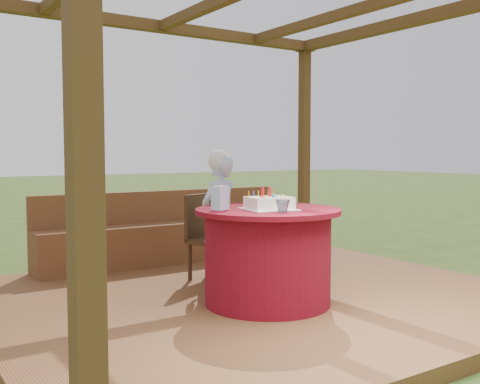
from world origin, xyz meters
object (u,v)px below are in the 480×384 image
bench (169,238)px  elderly_woman (219,216)px  drinking_glass (283,206)px  birthday_cake (269,203)px  table (268,256)px  gift_bag (220,198)px  chair (206,234)px

bench → elderly_woman: elderly_woman is taller
bench → drinking_glass: (-0.22, -2.39, 0.57)m
elderly_woman → birthday_cake: elderly_woman is taller
bench → table: bearing=-93.5°
drinking_glass → gift_bag: bearing=121.7°
bench → gift_bag: (-0.50, -1.94, 0.61)m
chair → drinking_glass: 1.46m
drinking_glass → table: bearing=73.1°
birthday_cake → drinking_glass: birthday_cake is taller
chair → drinking_glass: size_ratio=7.82×
table → chair: 1.08m
table → elderly_woman: elderly_woman is taller
elderly_woman → birthday_cake: bearing=-96.3°
birthday_cake → drinking_glass: size_ratio=4.15×
elderly_woman → gift_bag: (-0.44, -0.74, 0.24)m
table → chair: size_ratio=1.42×
table → elderly_woman: bearing=85.5°
elderly_woman → gift_bag: elderly_woman is taller
table → drinking_glass: (-0.10, -0.32, 0.44)m
elderly_woman → gift_bag: bearing=-120.8°
birthday_cake → gift_bag: 0.39m
elderly_woman → drinking_glass: (-0.17, -1.19, 0.19)m
chair → elderly_woman: (0.03, -0.21, 0.19)m
bench → elderly_woman: 1.25m
birthday_cake → chair: bearing=86.1°
birthday_cake → gift_bag: (-0.34, 0.19, 0.04)m
bench → elderly_woman: (-0.06, -1.19, 0.38)m
elderly_woman → birthday_cake: 0.96m
bench → chair: chair is taller
birthday_cake → gift_bag: size_ratio=2.33×
drinking_glass → elderly_woman: bearing=82.0°
chair → birthday_cake: size_ratio=1.89×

